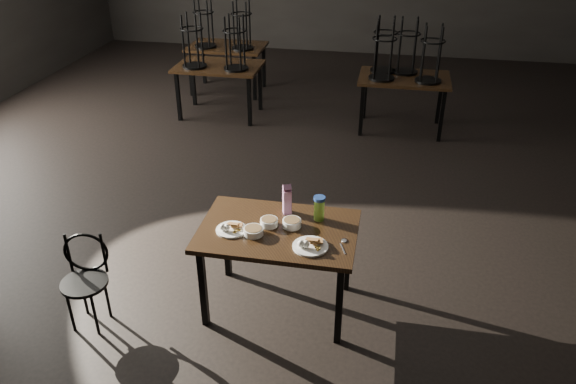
% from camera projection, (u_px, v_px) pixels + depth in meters
% --- Properties ---
extents(main_table, '(1.20, 0.80, 0.75)m').
position_uv_depth(main_table, '(278.00, 237.00, 4.30)').
color(main_table, black).
rests_on(main_table, ground).
extents(plate_left, '(0.23, 0.23, 0.08)m').
position_uv_depth(plate_left, '(231.00, 228.00, 4.23)').
color(plate_left, white).
rests_on(plate_left, main_table).
extents(plate_right, '(0.26, 0.26, 0.08)m').
position_uv_depth(plate_right, '(310.00, 245.00, 4.04)').
color(plate_right, white).
rests_on(plate_right, main_table).
extents(bowl_near, '(0.14, 0.14, 0.05)m').
position_uv_depth(bowl_near, '(269.00, 222.00, 4.29)').
color(bowl_near, white).
rests_on(bowl_near, main_table).
extents(bowl_far, '(0.14, 0.14, 0.06)m').
position_uv_depth(bowl_far, '(292.00, 223.00, 4.28)').
color(bowl_far, white).
rests_on(bowl_far, main_table).
extents(bowl_big, '(0.15, 0.15, 0.05)m').
position_uv_depth(bowl_big, '(253.00, 231.00, 4.18)').
color(bowl_big, white).
rests_on(bowl_big, main_table).
extents(juice_carton, '(0.08, 0.08, 0.26)m').
position_uv_depth(juice_carton, '(287.00, 200.00, 4.41)').
color(juice_carton, '#841863').
rests_on(juice_carton, main_table).
extents(water_bottle, '(0.09, 0.09, 0.20)m').
position_uv_depth(water_bottle, '(319.00, 208.00, 4.33)').
color(water_bottle, '#89CF3C').
rests_on(water_bottle, main_table).
extents(spoon, '(0.06, 0.20, 0.01)m').
position_uv_depth(spoon, '(344.00, 242.00, 4.10)').
color(spoon, silver).
rests_on(spoon, main_table).
extents(bentwood_chair, '(0.38, 0.37, 0.75)m').
position_uv_depth(bentwood_chair, '(86.00, 273.00, 4.27)').
color(bentwood_chair, black).
rests_on(bentwood_chair, ground).
extents(bg_table_left, '(1.20, 0.80, 1.48)m').
position_uv_depth(bg_table_left, '(218.00, 66.00, 7.91)').
color(bg_table_left, black).
rests_on(bg_table_left, ground).
extents(bg_table_right, '(1.20, 0.80, 1.48)m').
position_uv_depth(bg_table_right, '(403.00, 73.00, 7.47)').
color(bg_table_right, black).
rests_on(bg_table_right, ground).
extents(bg_table_far, '(1.20, 0.80, 1.48)m').
position_uv_depth(bg_table_far, '(226.00, 46.00, 8.83)').
color(bg_table_far, black).
rests_on(bg_table_far, ground).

